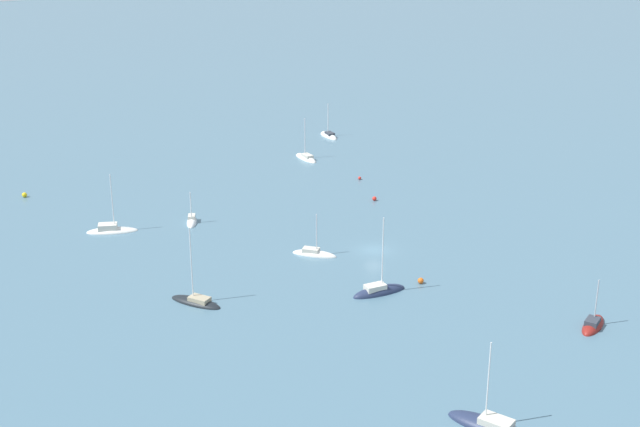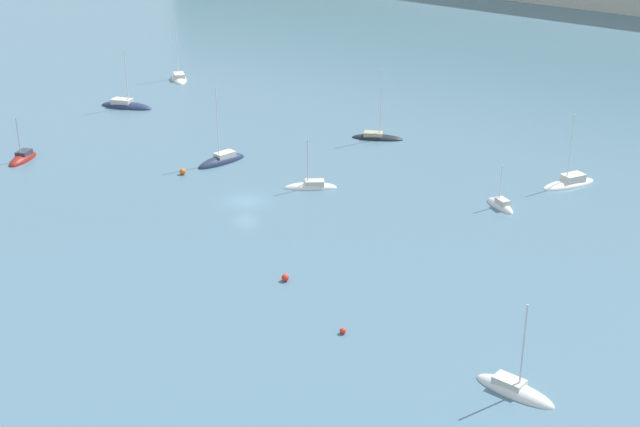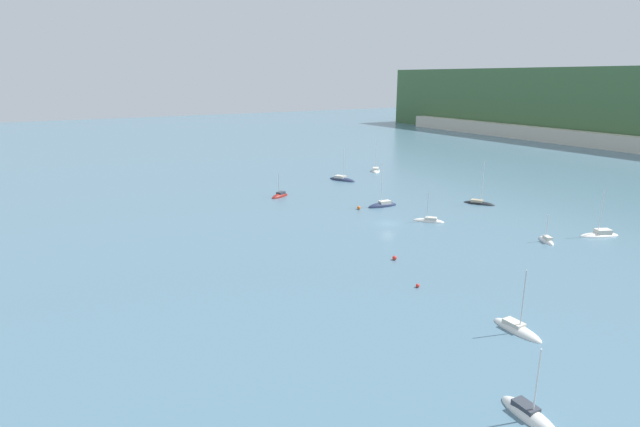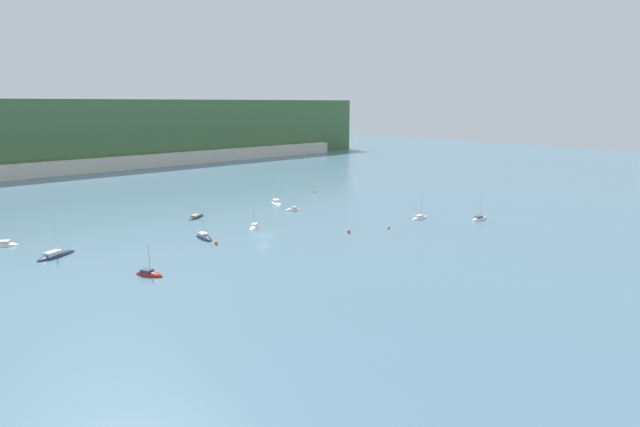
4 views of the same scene
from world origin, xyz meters
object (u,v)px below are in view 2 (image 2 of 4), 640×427
sailboat_4 (23,159)px  mooring_buoy_0 (343,331)px  sailboat_2 (126,107)px  mooring_buoy_2 (285,278)px  sailboat_8 (222,162)px  sailboat_0 (514,391)px  sailboat_5 (500,206)px  sailboat_1 (377,138)px  sailboat_7 (569,183)px  sailboat_6 (179,78)px  sailboat_3 (311,187)px  mooring_buoy_1 (183,172)px

sailboat_4 → mooring_buoy_0: (57.63, -7.23, 0.18)m
sailboat_2 → mooring_buoy_2: 62.62m
sailboat_8 → mooring_buoy_2: (27.76, -18.84, 0.24)m
sailboat_0 → sailboat_4: bearing=176.0°
sailboat_2 → sailboat_0: bearing=-42.0°
sailboat_8 → sailboat_5: bearing=111.9°
sailboat_5 → mooring_buoy_0: sailboat_5 is taller
sailboat_1 → sailboat_0: bearing=-73.7°
sailboat_7 → mooring_buoy_0: 43.70m
sailboat_0 → sailboat_1: bearing=136.9°
sailboat_2 → mooring_buoy_2: sailboat_2 is taller
sailboat_8 → sailboat_6: bearing=-118.4°
sailboat_3 → sailboat_0: bearing=108.5°
mooring_buoy_1 → sailboat_8: bearing=85.2°
sailboat_3 → sailboat_5: sailboat_3 is taller
sailboat_5 → mooring_buoy_1: (-34.59, -15.67, 0.28)m
mooring_buoy_2 → sailboat_0: bearing=-5.4°
sailboat_3 → sailboat_7: size_ratio=0.71×
sailboat_2 → sailboat_4: size_ratio=1.48×
sailboat_7 → sailboat_1: bearing=-65.1°
sailboat_0 → mooring_buoy_0: size_ratio=15.42×
mooring_buoy_0 → sailboat_2: bearing=155.2°
sailboat_1 → mooring_buoy_0: (28.47, -42.95, 0.15)m
sailboat_8 → mooring_buoy_0: 44.06m
sailboat_0 → sailboat_3: sailboat_0 is taller
sailboat_5 → sailboat_3: bearing=51.8°
sailboat_3 → sailboat_6: size_ratio=0.63×
sailboat_4 → sailboat_7: size_ratio=0.71×
sailboat_1 → sailboat_5: sailboat_1 is taller
sailboat_5 → mooring_buoy_2: bearing=104.7°
sailboat_0 → sailboat_2: 86.51m
mooring_buoy_0 → sailboat_4: bearing=172.8°
sailboat_6 → sailboat_8: bearing=-179.4°
sailboat_4 → sailboat_5: bearing=88.6°
mooring_buoy_2 → sailboat_7: bearing=77.1°
mooring_buoy_2 → sailboat_4: bearing=176.1°
sailboat_0 → sailboat_8: size_ratio=0.77×
sailboat_3 → sailboat_7: (22.60, 20.35, 0.07)m
sailboat_3 → sailboat_6: sailboat_6 is taller
sailboat_0 → sailboat_7: (-15.76, 42.08, 0.06)m
mooring_buoy_2 → mooring_buoy_0: bearing=-21.6°
sailboat_2 → sailboat_5: 62.93m
sailboat_2 → mooring_buoy_0: (66.55, -30.73, 0.16)m
mooring_buoy_0 → mooring_buoy_2: size_ratio=0.77×
sailboat_1 → mooring_buoy_0: size_ratio=19.21×
sailboat_0 → mooring_buoy_1: size_ratio=10.81×
sailboat_1 → sailboat_3: (5.02, -19.60, -0.03)m
sailboat_2 → mooring_buoy_1: sailboat_2 is taller
sailboat_5 → sailboat_7: sailboat_7 is taller
sailboat_3 → mooring_buoy_0: size_ratio=12.30×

